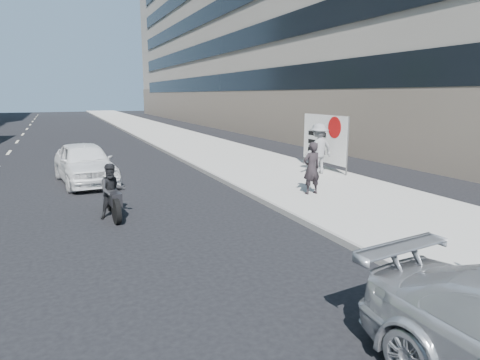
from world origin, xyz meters
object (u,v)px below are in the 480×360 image
jogger (319,149)px  white_sedan_near (85,163)px  pedestrian_woman (312,168)px  motorcycle (113,194)px  protest_banner (324,139)px

jogger → white_sedan_near: (-8.33, 2.43, -0.38)m
pedestrian_woman → motorcycle: 5.87m
pedestrian_woman → protest_banner: protest_banner is taller
white_sedan_near → motorcycle: 5.02m
jogger → motorcycle: (-7.97, -2.58, -0.48)m
protest_banner → white_sedan_near: 9.27m
protest_banner → motorcycle: protest_banner is taller
protest_banner → white_sedan_near: (-9.10, 1.66, -0.66)m
motorcycle → pedestrian_woman: bearing=-7.5°
pedestrian_woman → motorcycle: bearing=-4.3°
pedestrian_woman → protest_banner: (2.88, 3.60, 0.45)m
white_sedan_near → motorcycle: size_ratio=2.12×
jogger → protest_banner: 1.12m
protest_banner → motorcycle: bearing=-159.1°
white_sedan_near → jogger: bearing=-23.0°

